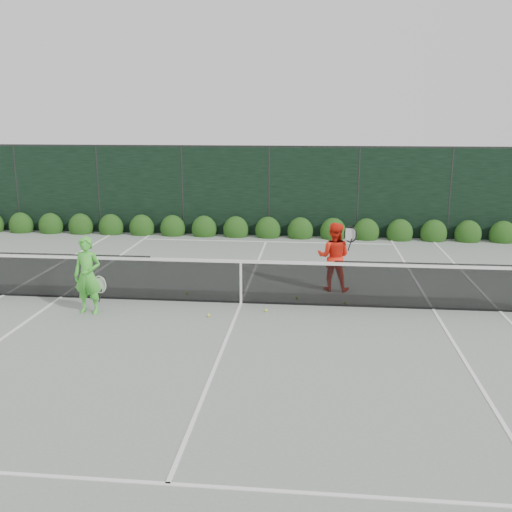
# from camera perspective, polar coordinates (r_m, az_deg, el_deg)

# --- Properties ---
(ground) EXTENTS (80.00, 80.00, 0.00)m
(ground) POSITION_cam_1_polar(r_m,az_deg,el_deg) (12.55, -1.50, -4.73)
(ground) COLOR gray
(ground) RESTS_ON ground
(tennis_net) EXTENTS (12.90, 0.10, 1.07)m
(tennis_net) POSITION_cam_1_polar(r_m,az_deg,el_deg) (12.40, -1.63, -2.39)
(tennis_net) COLOR black
(tennis_net) RESTS_ON ground
(player_woman) EXTENTS (0.66, 0.44, 1.61)m
(player_woman) POSITION_cam_1_polar(r_m,az_deg,el_deg) (12.22, -16.48, -1.87)
(player_woman) COLOR #4BC93B
(player_woman) RESTS_ON ground
(player_man) EXTENTS (0.93, 0.73, 1.61)m
(player_man) POSITION_cam_1_polar(r_m,az_deg,el_deg) (13.41, 7.79, -0.06)
(player_man) COLOR #FF2A15
(player_man) RESTS_ON ground
(court_lines) EXTENTS (11.03, 23.83, 0.01)m
(court_lines) POSITION_cam_1_polar(r_m,az_deg,el_deg) (12.55, -1.50, -4.70)
(court_lines) COLOR white
(court_lines) RESTS_ON ground
(windscreen_fence) EXTENTS (32.00, 21.07, 3.06)m
(windscreen_fence) POSITION_cam_1_polar(r_m,az_deg,el_deg) (9.55, -3.63, -1.19)
(windscreen_fence) COLOR black
(windscreen_fence) RESTS_ON ground
(hedge_row) EXTENTS (31.66, 0.65, 0.94)m
(hedge_row) POSITION_cam_1_polar(r_m,az_deg,el_deg) (19.38, 1.19, 2.58)
(hedge_row) COLOR #16370F
(hedge_row) RESTS_ON ground
(tennis_balls) EXTENTS (3.67, 1.52, 0.07)m
(tennis_balls) POSITION_cam_1_polar(r_m,az_deg,el_deg) (12.41, 0.47, -4.77)
(tennis_balls) COLOR #D9E833
(tennis_balls) RESTS_ON ground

